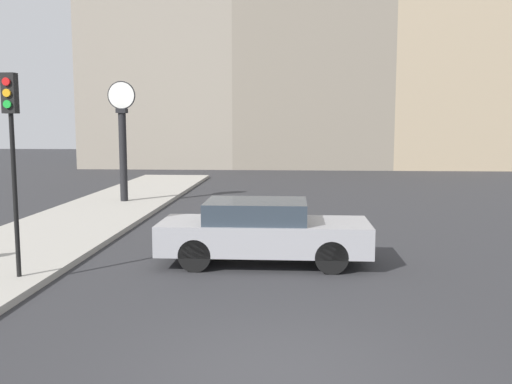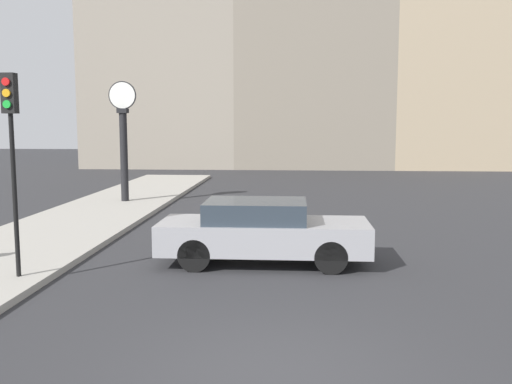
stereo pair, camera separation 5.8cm
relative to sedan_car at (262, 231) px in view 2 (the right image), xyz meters
name	(u,v)px [view 2 (the right image)]	position (x,y,z in m)	size (l,w,h in m)	color
ground_plane	(274,374)	(0.47, -5.68, -0.74)	(120.00, 120.00, 0.00)	#2D2D30
sidewalk_corner	(96,214)	(-5.99, 6.13, -0.67)	(3.73, 27.62, 0.14)	#A39E93
building_row	(283,47)	(-0.14, 27.79, 7.58)	(28.90, 5.00, 18.51)	gray
sedan_car	(262,231)	(0.00, 0.00, 0.00)	(4.66, 1.82, 1.43)	#9E9EA3
traffic_light_near	(11,133)	(-4.70, -1.94, 2.22)	(0.26, 0.24, 3.94)	black
street_clock	(124,139)	(-5.83, 8.93, 1.77)	(1.07, 0.38, 4.57)	black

